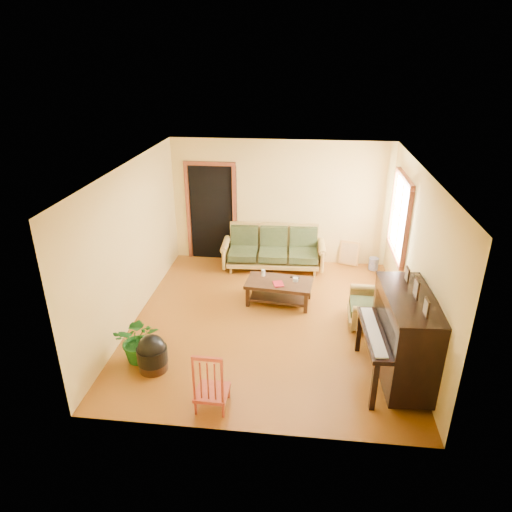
# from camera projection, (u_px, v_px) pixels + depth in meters

# --- Properties ---
(floor) EXTENTS (5.00, 5.00, 0.00)m
(floor) POSITION_uv_depth(u_px,v_px,m) (268.00, 321.00, 7.72)
(floor) COLOR #68360D
(floor) RESTS_ON ground
(doorway) EXTENTS (1.08, 0.16, 2.05)m
(doorway) POSITION_uv_depth(u_px,v_px,m) (211.00, 213.00, 9.70)
(doorway) COLOR black
(doorway) RESTS_ON floor
(window) EXTENTS (0.12, 1.36, 1.46)m
(window) POSITION_uv_depth(u_px,v_px,m) (400.00, 217.00, 8.06)
(window) COLOR white
(window) RESTS_ON right_wall
(sofa) EXTENTS (2.10, 0.95, 0.89)m
(sofa) POSITION_uv_depth(u_px,v_px,m) (273.00, 249.00, 9.43)
(sofa) COLOR #A3813B
(sofa) RESTS_ON floor
(coffee_table) EXTENTS (1.22, 0.75, 0.42)m
(coffee_table) POSITION_uv_depth(u_px,v_px,m) (279.00, 292.00, 8.21)
(coffee_table) COLOR black
(coffee_table) RESTS_ON floor
(armchair) EXTENTS (0.78, 0.82, 0.80)m
(armchair) POSITION_uv_depth(u_px,v_px,m) (370.00, 303.00, 7.47)
(armchair) COLOR #A3813B
(armchair) RESTS_ON floor
(piano) EXTENTS (0.95, 1.51, 1.29)m
(piano) POSITION_uv_depth(u_px,v_px,m) (404.00, 339.00, 6.09)
(piano) COLOR black
(piano) RESTS_ON floor
(footstool) EXTENTS (0.55, 0.55, 0.41)m
(footstool) POSITION_uv_depth(u_px,v_px,m) (153.00, 357.00, 6.46)
(footstool) COLOR black
(footstool) RESTS_ON floor
(red_chair) EXTENTS (0.42, 0.46, 0.88)m
(red_chair) POSITION_uv_depth(u_px,v_px,m) (211.00, 378.00, 5.68)
(red_chair) COLOR maroon
(red_chair) RESTS_ON floor
(leaning_frame) EXTENTS (0.42, 0.20, 0.55)m
(leaning_frame) POSITION_uv_depth(u_px,v_px,m) (349.00, 253.00, 9.64)
(leaning_frame) COLOR gold
(leaning_frame) RESTS_ON floor
(ceramic_crock) EXTENTS (0.22, 0.22, 0.25)m
(ceramic_crock) POSITION_uv_depth(u_px,v_px,m) (374.00, 264.00, 9.51)
(ceramic_crock) COLOR #33419A
(ceramic_crock) RESTS_ON floor
(potted_plant) EXTENTS (0.72, 0.65, 0.72)m
(potted_plant) POSITION_uv_depth(u_px,v_px,m) (139.00, 339.00, 6.59)
(potted_plant) COLOR #18571A
(potted_plant) RESTS_ON floor
(book) EXTENTS (0.22, 0.27, 0.02)m
(book) POSITION_uv_depth(u_px,v_px,m) (274.00, 284.00, 8.00)
(book) COLOR maroon
(book) RESTS_ON coffee_table
(candle) EXTENTS (0.09, 0.09, 0.12)m
(candle) POSITION_uv_depth(u_px,v_px,m) (263.00, 273.00, 8.31)
(candle) COLOR silver
(candle) RESTS_ON coffee_table
(glass_jar) EXTENTS (0.10, 0.10, 0.07)m
(glass_jar) POSITION_uv_depth(u_px,v_px,m) (296.00, 279.00, 8.12)
(glass_jar) COLOR silver
(glass_jar) RESTS_ON coffee_table
(remote) EXTENTS (0.17, 0.06, 0.02)m
(remote) POSITION_uv_depth(u_px,v_px,m) (295.00, 277.00, 8.25)
(remote) COLOR black
(remote) RESTS_ON coffee_table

